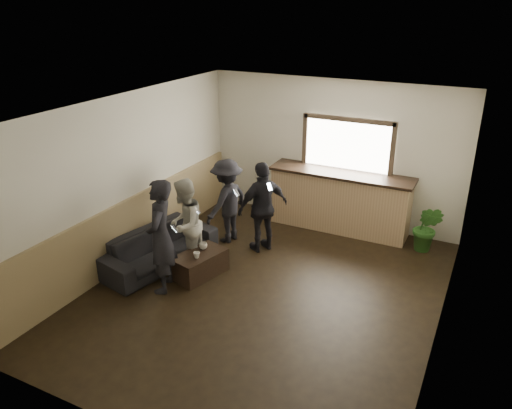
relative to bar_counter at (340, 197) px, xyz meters
The scene contains 12 objects.
ground 2.79m from the bar_counter, 96.35° to the right, with size 5.00×6.00×0.01m, color black.
room_shell 3.00m from the bar_counter, 111.04° to the right, with size 5.01×6.01×2.80m.
bar_counter is the anchor object (origin of this frame).
sofa 3.53m from the bar_counter, 129.82° to the right, with size 2.05×0.80×0.60m, color black.
coffee_table 3.10m from the bar_counter, 118.17° to the right, with size 0.48×0.87×0.39m, color black.
cup_a 2.94m from the bar_counter, 120.17° to the right, with size 0.13×0.13×0.10m, color silver.
cup_b 3.17m from the bar_counter, 116.38° to the right, with size 0.10×0.10×0.10m, color silver.
potted_plant 1.69m from the bar_counter, ahead, with size 0.49×0.39×0.88m, color #2D6623.
person_a 3.72m from the bar_counter, 117.78° to the right, with size 0.64×0.76×1.77m.
person_b 3.12m from the bar_counter, 125.18° to the right, with size 0.74×0.86×1.53m.
person_c 2.18m from the bar_counter, 140.07° to the right, with size 0.74×1.08×1.55m.
person_d 1.72m from the bar_counter, 122.87° to the right, with size 0.87×1.01×1.62m.
Camera 1 is at (2.80, -5.88, 4.18)m, focal length 35.00 mm.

